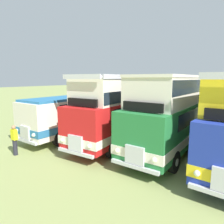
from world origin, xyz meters
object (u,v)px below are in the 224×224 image
object	(u,v)px
bus_second_in_row	(126,106)
marshal_person	(15,140)
bus_third_in_row	(178,108)
bus_first_in_row	(90,110)

from	to	relation	value
bus_second_in_row	marshal_person	distance (m)	7.48
bus_second_in_row	bus_third_in_row	xyz separation A→B (m)	(3.59, 0.44, 0.11)
bus_second_in_row	bus_first_in_row	bearing A→B (deg)	178.02
bus_first_in_row	bus_second_in_row	size ratio (longest dim) A/B	1.09
bus_third_in_row	marshal_person	world-z (taller)	bus_third_in_row
bus_first_in_row	bus_third_in_row	xyz separation A→B (m)	(7.16, 0.32, 0.71)
bus_first_in_row	bus_second_in_row	world-z (taller)	bus_second_in_row
bus_second_in_row	bus_third_in_row	distance (m)	3.62
bus_third_in_row	marshal_person	size ratio (longest dim) A/B	6.36
bus_third_in_row	marshal_person	bearing A→B (deg)	-135.52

